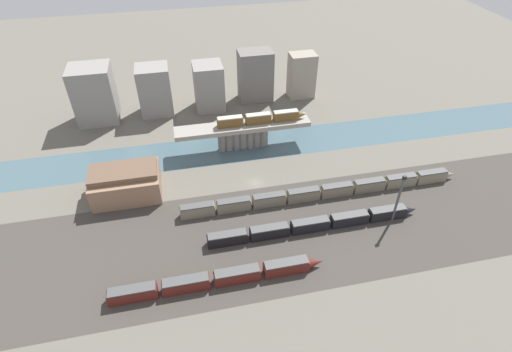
{
  "coord_description": "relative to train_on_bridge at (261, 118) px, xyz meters",
  "views": [
    {
      "loc": [
        -21.22,
        -100.05,
        85.59
      ],
      "look_at": [
        0.0,
        -1.29,
        3.92
      ],
      "focal_mm": 28.0,
      "sensor_mm": 36.0,
      "label": 1
    }
  ],
  "objects": [
    {
      "name": "city_block_center",
      "position": [
        -15.14,
        32.51,
        -1.79
      ],
      "size": [
        11.95,
        12.34,
        19.58
      ],
      "primitive_type": "cube",
      "color": "gray",
      "rests_on": "ground"
    },
    {
      "name": "city_block_right",
      "position": [
        5.58,
        36.23,
        -0.6
      ],
      "size": [
        14.35,
        9.84,
        21.95
      ],
      "primitive_type": "cube",
      "color": "slate",
      "rests_on": "ground"
    },
    {
      "name": "bridge",
      "position": [
        -6.78,
        -0.0,
        -4.87
      ],
      "size": [
        49.12,
        7.55,
        9.8
      ],
      "color": "gray",
      "rests_on": "ground"
    },
    {
      "name": "train_yard_far",
      "position": [
        12.99,
        -32.75,
        -9.58
      ],
      "size": [
        91.81,
        2.79,
        4.06
      ],
      "color": "gray",
      "rests_on": "ground"
    },
    {
      "name": "city_block_far_right",
      "position": [
        26.1,
        34.81,
        -1.79
      ],
      "size": [
        11.23,
        8.08,
        19.58
      ],
      "primitive_type": "cube",
      "color": "gray",
      "rests_on": "ground"
    },
    {
      "name": "city_block_far_left",
      "position": [
        -60.61,
        32.18,
        -0.22
      ],
      "size": [
        15.72,
        13.93,
        22.72
      ],
      "primitive_type": "cube",
      "color": "gray",
      "rests_on": "ground"
    },
    {
      "name": "railbed_yard",
      "position": [
        -6.78,
        -45.42,
        -11.57
      ],
      "size": [
        280.0,
        42.0,
        0.01
      ],
      "primitive_type": "cube",
      "color": "#423D38",
      "rests_on": "ground"
    },
    {
      "name": "city_block_left",
      "position": [
        -37.22,
        33.2,
        -1.45
      ],
      "size": [
        12.95,
        11.67,
        20.25
      ],
      "primitive_type": "cube",
      "color": "gray",
      "rests_on": "ground"
    },
    {
      "name": "train_yard_mid",
      "position": [
        5.72,
        -45.67,
        -9.75
      ],
      "size": [
        63.7,
        2.99,
        3.72
      ],
      "color": "black",
      "rests_on": "ground"
    },
    {
      "name": "signal_tower",
      "position": [
        29.8,
        -47.04,
        -2.93
      ],
      "size": [
        1.0,
        0.72,
        16.92
      ],
      "color": "#4C4C51",
      "rests_on": "ground"
    },
    {
      "name": "train_on_bridge",
      "position": [
        0.0,
        0.0,
        0.0
      ],
      "size": [
        32.97,
        2.68,
        3.64
      ],
      "color": "brown",
      "rests_on": "bridge"
    },
    {
      "name": "ground_plane",
      "position": [
        -6.78,
        -21.42,
        -11.58
      ],
      "size": [
        400.0,
        400.0,
        0.0
      ],
      "primitive_type": "plane",
      "color": "#666056"
    },
    {
      "name": "river_water",
      "position": [
        -6.78,
        -0.0,
        -11.57
      ],
      "size": [
        320.0,
        18.27,
        0.01
      ],
      "primitive_type": "cube",
      "color": "#47606B",
      "rests_on": "ground"
    },
    {
      "name": "warehouse_building",
      "position": [
        -47.95,
        -18.24,
        -6.83
      ],
      "size": [
        21.1,
        14.73,
        9.98
      ],
      "color": "#937056",
      "rests_on": "ground"
    },
    {
      "name": "train_yard_near",
      "position": [
        -24.42,
        -58.67,
        -9.7
      ],
      "size": [
        54.97,
        3.1,
        3.84
      ],
      "color": "#5B1E19",
      "rests_on": "ground"
    }
  ]
}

